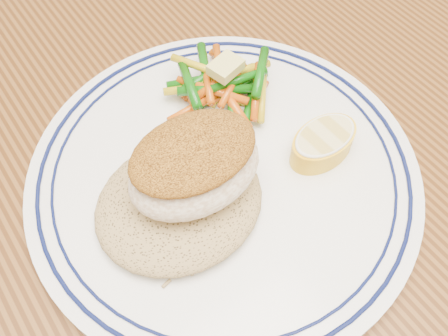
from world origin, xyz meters
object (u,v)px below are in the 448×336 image
Objects in this scene: dining_table at (163,232)px; rice_pilaf at (179,200)px; fish_fillet at (194,165)px; vegetable_pile at (221,85)px; plate at (224,176)px; lemon_wedge at (323,142)px.

dining_table is 12.29× the size of rice_pilaf.
vegetable_pile is at bearing 44.58° from fish_fillet.
fish_fillet reaches higher than rice_pilaf.
rice_pilaf is at bearing -170.39° from plate.
fish_fillet is at bearing -167.79° from plate.
fish_fillet reaches higher than dining_table.
rice_pilaf is at bearing -89.50° from dining_table.
rice_pilaf is 1.15× the size of vegetable_pile.
plate is 0.08m from lemon_wedge.
vegetable_pile is 1.83× the size of lemon_wedge.
lemon_wedge is at bearing -71.96° from vegetable_pile.
fish_fillet is at bearing 4.73° from rice_pilaf.
dining_table is 14.16× the size of vegetable_pile.
rice_pilaf reaches higher than plate.
plate is 3.05× the size of fish_fillet.
lemon_wedge is (0.12, -0.02, 0.00)m from rice_pilaf.
vegetable_pile is at bearing 108.04° from lemon_wedge.
dining_table is at bearing 150.43° from lemon_wedge.
lemon_wedge reaches higher than plate.
plate is at bearing 9.61° from rice_pilaf.
lemon_wedge is (0.03, -0.09, -0.00)m from vegetable_pile.
plate is 2.79× the size of vegetable_pile.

